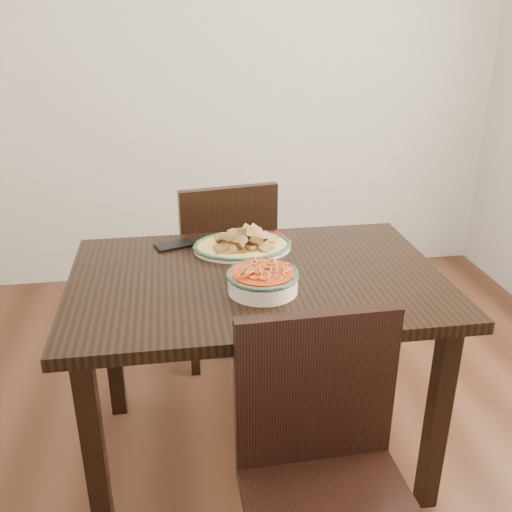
{
  "coord_description": "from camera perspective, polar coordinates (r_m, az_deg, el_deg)",
  "views": [
    {
      "loc": [
        -0.22,
        -1.59,
        1.56
      ],
      "look_at": [
        0.05,
        0.12,
        0.81
      ],
      "focal_mm": 40.0,
      "sensor_mm": 36.0,
      "label": 1
    }
  ],
  "objects": [
    {
      "name": "smartphone",
      "position": [
        2.14,
        -8.13,
        1.09
      ],
      "size": [
        0.15,
        0.11,
        0.01
      ],
      "primitive_type": "cube",
      "rotation": [
        0.0,
        0.0,
        0.34
      ],
      "color": "black",
      "rests_on": "dining_table"
    },
    {
      "name": "chair_near",
      "position": [
        1.54,
        6.9,
        -20.47
      ],
      "size": [
        0.43,
        0.43,
        0.89
      ],
      "rotation": [
        0.0,
        0.0,
        0.03
      ],
      "color": "black",
      "rests_on": "ground"
    },
    {
      "name": "chair_far",
      "position": [
        2.59,
        -3.24,
        -0.76
      ],
      "size": [
        0.48,
        0.48,
        0.89
      ],
      "rotation": [
        0.0,
        0.0,
        3.3
      ],
      "color": "black",
      "rests_on": "ground"
    },
    {
      "name": "napkin",
      "position": [
        2.19,
        1.5,
        1.84
      ],
      "size": [
        0.12,
        0.11,
        0.01
      ],
      "primitive_type": "cube",
      "rotation": [
        0.0,
        0.0,
        0.16
      ],
      "color": "maroon",
      "rests_on": "dining_table"
    },
    {
      "name": "dining_table",
      "position": [
        1.94,
        0.09,
        -4.45
      ],
      "size": [
        1.23,
        0.82,
        0.75
      ],
      "color": "black",
      "rests_on": "ground"
    },
    {
      "name": "noodle_bowl",
      "position": [
        1.77,
        0.68,
        -2.23
      ],
      "size": [
        0.23,
        0.23,
        0.08
      ],
      "color": "#EEE0C9",
      "rests_on": "dining_table"
    },
    {
      "name": "fish_plate",
      "position": [
        2.08,
        -1.37,
        1.83
      ],
      "size": [
        0.36,
        0.28,
        0.11
      ],
      "color": "beige",
      "rests_on": "dining_table"
    },
    {
      "name": "floor",
      "position": [
        2.24,
        -0.81,
        -20.66
      ],
      "size": [
        3.5,
        3.5,
        0.0
      ],
      "primitive_type": "plane",
      "color": "#3C1F13",
      "rests_on": "ground"
    },
    {
      "name": "wall_back",
      "position": [
        3.36,
        -5.37,
        18.93
      ],
      "size": [
        3.5,
        0.1,
        2.6
      ],
      "primitive_type": "cube",
      "color": "beige",
      "rests_on": "ground"
    }
  ]
}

